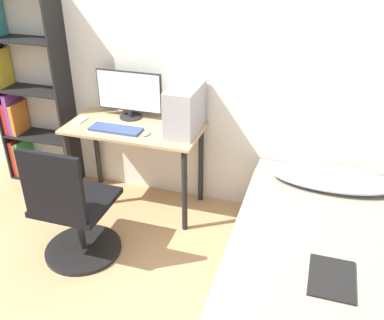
# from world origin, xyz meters

# --- Properties ---
(ground_plane) EXTENTS (14.00, 14.00, 0.00)m
(ground_plane) POSITION_xyz_m (0.00, 0.00, 0.00)
(ground_plane) COLOR tan
(wall_back) EXTENTS (8.00, 0.05, 2.50)m
(wall_back) POSITION_xyz_m (0.00, 1.49, 1.25)
(wall_back) COLOR silver
(wall_back) RESTS_ON ground_plane
(desk) EXTENTS (1.08, 0.54, 0.73)m
(desk) POSITION_xyz_m (-0.36, 1.20, 0.61)
(desk) COLOR tan
(desk) RESTS_ON ground_plane
(bookshelf) EXTENTS (0.65, 0.25, 1.74)m
(bookshelf) POSITION_xyz_m (-1.48, 1.34, 0.81)
(bookshelf) COLOR black
(bookshelf) RESTS_ON ground_plane
(office_chair) EXTENTS (0.55, 0.55, 0.92)m
(office_chair) POSITION_xyz_m (-0.50, 0.45, 0.35)
(office_chair) COLOR black
(office_chair) RESTS_ON ground_plane
(bed) EXTENTS (1.15, 1.83, 0.47)m
(bed) POSITION_xyz_m (1.16, 0.55, 0.23)
(bed) COLOR #4C3D2D
(bed) RESTS_ON ground_plane
(pillow) EXTENTS (0.87, 0.36, 0.11)m
(pillow) POSITION_xyz_m (1.16, 1.21, 0.52)
(pillow) COLOR #B2B7C6
(pillow) RESTS_ON bed
(magazine) EXTENTS (0.24, 0.32, 0.01)m
(magazine) POSITION_xyz_m (1.20, 0.23, 0.47)
(magazine) COLOR black
(magazine) RESTS_ON bed
(monitor) EXTENTS (0.56, 0.19, 0.39)m
(monitor) POSITION_xyz_m (-0.46, 1.36, 0.93)
(monitor) COLOR black
(monitor) RESTS_ON desk
(keyboard) EXTENTS (0.41, 0.14, 0.02)m
(keyboard) POSITION_xyz_m (-0.47, 1.09, 0.74)
(keyboard) COLOR #33477A
(keyboard) RESTS_ON desk
(pc_tower) EXTENTS (0.21, 0.42, 0.36)m
(pc_tower) POSITION_xyz_m (0.05, 1.24, 0.90)
(pc_tower) COLOR #99999E
(pc_tower) RESTS_ON desk
(mouse) EXTENTS (0.06, 0.09, 0.02)m
(mouse) POSITION_xyz_m (-0.21, 1.09, 0.74)
(mouse) COLOR silver
(mouse) RESTS_ON desk
(phone) EXTENTS (0.07, 0.14, 0.01)m
(phone) POSITION_xyz_m (-0.82, 1.18, 0.73)
(phone) COLOR #B7B7BC
(phone) RESTS_ON desk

